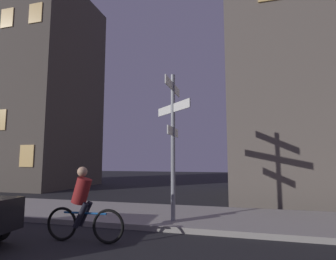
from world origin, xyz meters
The scene contains 4 objects.
sidewalk_kerb centered at (0.00, 7.07, 0.07)m, with size 40.00×3.18×0.14m, color #9E9991.
signpost centered at (1.03, 6.14, 2.55)m, with size 1.23×1.58×4.04m.
cyclist centered at (-0.53, 4.27, 0.75)m, with size 1.82×0.34×1.61m.
building_left_block centered at (-12.52, 14.16, 6.68)m, with size 10.26×6.41×13.35m.
Camera 1 is at (2.81, -0.94, 1.75)m, focal length 28.19 mm.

